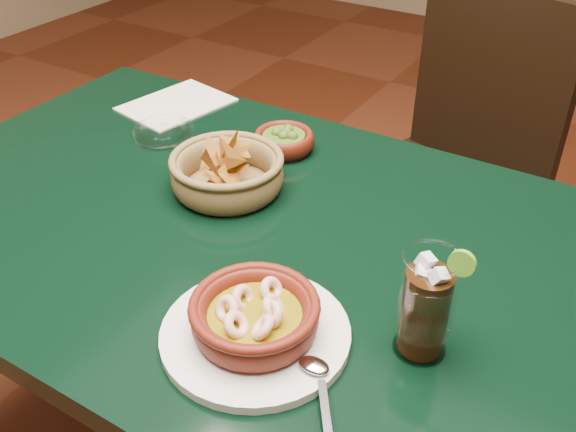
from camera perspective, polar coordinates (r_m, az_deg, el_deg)
The scene contains 8 objects.
dining_table at distance 1.13m, azimuth -5.56°, elevation -4.03°, with size 1.20×0.80×0.75m.
dining_chair at distance 1.67m, azimuth 13.98°, elevation 3.88°, with size 0.55×0.55×0.96m.
shrimp_plate at distance 0.83m, azimuth -2.93°, elevation -9.27°, with size 0.30×0.25×0.08m.
chip_basket at distance 1.11m, azimuth -5.43°, elevation 3.89°, with size 0.23×0.23×0.14m.
guacamole_ramekin at distance 1.24m, azimuth -0.37°, elevation 6.76°, with size 0.14×0.14×0.05m.
cola_drink at distance 0.80m, azimuth 12.14°, elevation -7.79°, with size 0.15×0.15×0.17m.
glass_ashtray at distance 1.31m, azimuth -11.03°, elevation 7.37°, with size 0.13×0.13×0.03m.
paper_menu at distance 1.46m, azimuth -9.88°, elevation 9.76°, with size 0.21×0.25×0.00m.
Camera 1 is at (0.55, -0.69, 1.35)m, focal length 40.00 mm.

